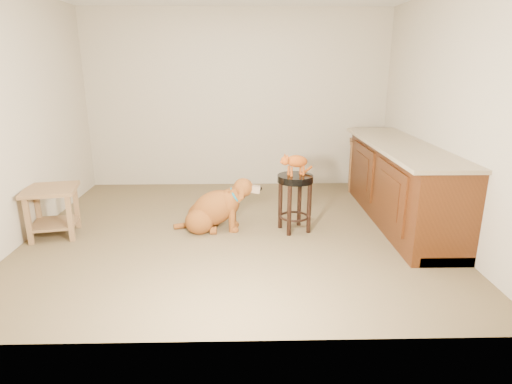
{
  "coord_description": "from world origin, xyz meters",
  "views": [
    {
      "loc": [
        0.12,
        -4.51,
        1.83
      ],
      "look_at": [
        0.23,
        0.05,
        0.45
      ],
      "focal_mm": 30.0,
      "sensor_mm": 36.0,
      "label": 1
    }
  ],
  "objects_px": {
    "padded_stool": "(295,192)",
    "wood_stool": "(362,164)",
    "side_table": "(52,204)",
    "tabby_kitten": "(295,162)",
    "golden_retriever": "(215,209)"
  },
  "relations": [
    {
      "from": "side_table",
      "to": "wood_stool",
      "type": "bearing_deg",
      "value": 24.0
    },
    {
      "from": "padded_stool",
      "to": "wood_stool",
      "type": "xyz_separation_m",
      "value": [
        1.19,
        1.61,
        -0.07
      ]
    },
    {
      "from": "golden_retriever",
      "to": "tabby_kitten",
      "type": "height_order",
      "value": "tabby_kitten"
    },
    {
      "from": "tabby_kitten",
      "to": "padded_stool",
      "type": "bearing_deg",
      "value": -5.72
    },
    {
      "from": "side_table",
      "to": "tabby_kitten",
      "type": "xyz_separation_m",
      "value": [
        2.64,
        0.09,
        0.43
      ]
    },
    {
      "from": "side_table",
      "to": "golden_retriever",
      "type": "relative_size",
      "value": 0.61
    },
    {
      "from": "side_table",
      "to": "padded_stool",
      "type": "bearing_deg",
      "value": 2.06
    },
    {
      "from": "wood_stool",
      "to": "tabby_kitten",
      "type": "bearing_deg",
      "value": -126.53
    },
    {
      "from": "padded_stool",
      "to": "golden_retriever",
      "type": "bearing_deg",
      "value": 177.04
    },
    {
      "from": "padded_stool",
      "to": "wood_stool",
      "type": "relative_size",
      "value": 0.87
    },
    {
      "from": "wood_stool",
      "to": "side_table",
      "type": "bearing_deg",
      "value": -156.0
    },
    {
      "from": "side_table",
      "to": "golden_retriever",
      "type": "distance_m",
      "value": 1.76
    },
    {
      "from": "padded_stool",
      "to": "side_table",
      "type": "xyz_separation_m",
      "value": [
        -2.65,
        -0.1,
        -0.1
      ]
    },
    {
      "from": "wood_stool",
      "to": "golden_retriever",
      "type": "relative_size",
      "value": 0.73
    },
    {
      "from": "side_table",
      "to": "tabby_kitten",
      "type": "bearing_deg",
      "value": 2.02
    }
  ]
}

